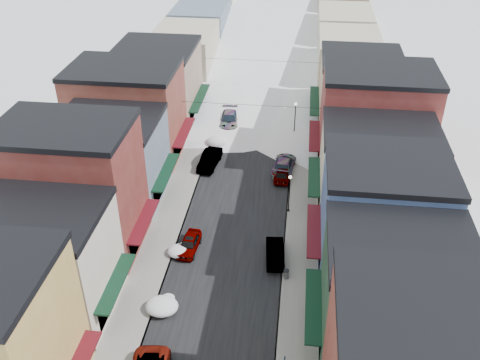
% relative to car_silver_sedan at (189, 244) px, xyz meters
% --- Properties ---
extents(road, '(10.00, 160.00, 0.01)m').
position_rel_car_silver_sedan_xyz_m(road, '(3.64, 39.15, -0.68)').
color(road, black).
rests_on(road, ground).
extents(sidewalk_left, '(3.20, 160.00, 0.15)m').
position_rel_car_silver_sedan_xyz_m(sidewalk_left, '(-2.96, 39.15, -0.61)').
color(sidewalk_left, gray).
rests_on(sidewalk_left, ground).
extents(sidewalk_right, '(3.20, 160.00, 0.15)m').
position_rel_car_silver_sedan_xyz_m(sidewalk_right, '(10.24, 39.15, -0.61)').
color(sidewalk_right, gray).
rests_on(sidewalk_right, ground).
extents(curb_left, '(0.10, 160.00, 0.15)m').
position_rel_car_silver_sedan_xyz_m(curb_left, '(-1.41, 39.15, -0.61)').
color(curb_left, slate).
rests_on(curb_left, ground).
extents(curb_right, '(0.10, 160.00, 0.15)m').
position_rel_car_silver_sedan_xyz_m(curb_right, '(8.69, 39.15, -0.61)').
color(curb_right, slate).
rests_on(curb_right, ground).
extents(bldg_l_cream, '(11.30, 8.20, 9.50)m').
position_rel_car_silver_sedan_xyz_m(bldg_l_cream, '(-9.55, -8.35, 4.07)').
color(bldg_l_cream, beige).
rests_on(bldg_l_cream, ground).
extents(bldg_l_brick_near, '(12.30, 8.20, 12.50)m').
position_rel_car_silver_sedan_xyz_m(bldg_l_brick_near, '(-10.05, -0.35, 5.57)').
color(bldg_l_brick_near, maroon).
rests_on(bldg_l_brick_near, ground).
extents(bldg_l_grayblue, '(11.30, 9.20, 9.00)m').
position_rel_car_silver_sedan_xyz_m(bldg_l_grayblue, '(-9.55, 8.15, 3.82)').
color(bldg_l_grayblue, slate).
rests_on(bldg_l_grayblue, ground).
extents(bldg_l_brick_far, '(13.30, 9.20, 11.00)m').
position_rel_car_silver_sedan_xyz_m(bldg_l_brick_far, '(-10.55, 17.15, 4.82)').
color(bldg_l_brick_far, brown).
rests_on(bldg_l_brick_far, ground).
extents(bldg_l_tan, '(11.30, 11.20, 10.00)m').
position_rel_car_silver_sedan_xyz_m(bldg_l_tan, '(-9.55, 27.15, 4.32)').
color(bldg_l_tan, '#9D7C67').
rests_on(bldg_l_tan, ground).
extents(bldg_r_green, '(11.30, 9.20, 9.50)m').
position_rel_car_silver_sedan_xyz_m(bldg_r_green, '(16.83, -8.85, 4.07)').
color(bldg_r_green, '#1E3F29').
rests_on(bldg_r_green, ground).
extents(bldg_r_blue, '(11.30, 9.20, 10.50)m').
position_rel_car_silver_sedan_xyz_m(bldg_r_blue, '(16.83, 0.15, 4.57)').
color(bldg_r_blue, '#3D578B').
rests_on(bldg_r_blue, ground).
extents(bldg_r_cream, '(12.30, 9.20, 9.00)m').
position_rel_car_silver_sedan_xyz_m(bldg_r_cream, '(17.33, 9.15, 3.82)').
color(bldg_r_cream, beige).
rests_on(bldg_r_cream, ground).
extents(bldg_r_brick_far, '(13.30, 9.20, 11.50)m').
position_rel_car_silver_sedan_xyz_m(bldg_r_brick_far, '(17.83, 18.15, 5.07)').
color(bldg_r_brick_far, maroon).
rests_on(bldg_r_brick_far, ground).
extents(bldg_r_tan, '(11.30, 11.20, 9.50)m').
position_rel_car_silver_sedan_xyz_m(bldg_r_tan, '(16.83, 28.15, 4.07)').
color(bldg_r_tan, tan).
rests_on(bldg_r_tan, ground).
extents(distant_blocks, '(34.00, 55.00, 8.00)m').
position_rel_car_silver_sedan_xyz_m(distant_blocks, '(3.64, 62.15, 3.31)').
color(distant_blocks, gray).
rests_on(distant_blocks, ground).
extents(overhead_cables, '(16.40, 15.04, 0.04)m').
position_rel_car_silver_sedan_xyz_m(overhead_cables, '(3.64, 26.65, 5.51)').
color(overhead_cables, black).
rests_on(overhead_cables, ground).
extents(car_silver_sedan, '(1.93, 4.15, 1.37)m').
position_rel_car_silver_sedan_xyz_m(car_silver_sedan, '(0.00, 0.00, 0.00)').
color(car_silver_sedan, gray).
rests_on(car_silver_sedan, ground).
extents(car_dark_hatch, '(2.40, 5.29, 1.68)m').
position_rel_car_silver_sedan_xyz_m(car_dark_hatch, '(-0.66, 15.22, 0.15)').
color(car_dark_hatch, black).
rests_on(car_dark_hatch, ground).
extents(car_silver_wagon, '(2.90, 6.08, 1.71)m').
position_rel_car_silver_sedan_xyz_m(car_silver_wagon, '(0.14, 25.97, 0.17)').
color(car_silver_wagon, '#AEB0B7').
rests_on(car_silver_wagon, ground).
extents(car_green_sedan, '(1.99, 4.67, 1.50)m').
position_rel_car_silver_sedan_xyz_m(car_green_sedan, '(7.94, -0.33, 0.06)').
color(car_green_sedan, black).
rests_on(car_green_sedan, ground).
extents(car_gray_suv, '(2.09, 4.48, 1.48)m').
position_rel_car_silver_sedan_xyz_m(car_gray_suv, '(7.94, 13.55, 0.06)').
color(car_gray_suv, gray).
rests_on(car_gray_suv, ground).
extents(car_black_sedan, '(2.87, 5.78, 1.61)m').
position_rel_car_silver_sedan_xyz_m(car_black_sedan, '(7.94, 15.24, 0.12)').
color(car_black_sedan, black).
rests_on(car_black_sedan, ground).
extents(car_lane_silver, '(2.10, 5.05, 1.71)m').
position_rel_car_silver_sedan_xyz_m(car_lane_silver, '(3.04, 31.90, 0.17)').
color(car_lane_silver, '#A2A3AA').
rests_on(car_lane_silver, ground).
extents(car_lane_white, '(3.48, 6.41, 1.71)m').
position_rel_car_silver_sedan_xyz_m(car_lane_white, '(5.41, 54.30, 0.17)').
color(car_lane_white, silver).
rests_on(car_lane_white, ground).
extents(trash_can, '(0.50, 0.50, 0.84)m').
position_rel_car_silver_sedan_xyz_m(trash_can, '(9.08, -2.89, -0.11)').
color(trash_can, slate).
rests_on(trash_can, sidewalk_right).
extents(streetlamp_near, '(0.35, 0.35, 4.21)m').
position_rel_car_silver_sedan_xyz_m(streetlamp_near, '(8.84, 7.10, 2.12)').
color(streetlamp_near, black).
rests_on(streetlamp_near, sidewalk_right).
extents(streetlamp_far, '(0.39, 0.39, 4.63)m').
position_rel_car_silver_sedan_xyz_m(streetlamp_far, '(8.84, 23.64, 2.39)').
color(streetlamp_far, black).
rests_on(streetlamp_far, sidewalk_right).
extents(snow_pile_near, '(2.67, 2.85, 1.13)m').
position_rel_car_silver_sedan_xyz_m(snow_pile_near, '(-0.64, -7.75, -0.15)').
color(snow_pile_near, white).
rests_on(snow_pile_near, ground).
extents(snow_pile_mid, '(2.22, 2.57, 0.94)m').
position_rel_car_silver_sedan_xyz_m(snow_pile_mid, '(-0.73, -0.80, -0.24)').
color(snow_pile_mid, white).
rests_on(snow_pile_mid, ground).
extents(snow_pile_far, '(2.56, 2.78, 1.08)m').
position_rel_car_silver_sedan_xyz_m(snow_pile_far, '(-0.64, 20.42, -0.17)').
color(snow_pile_far, white).
rests_on(snow_pile_far, ground).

